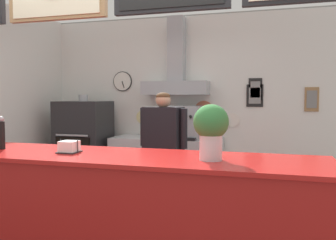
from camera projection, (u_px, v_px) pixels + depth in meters
back_wall_assembly at (184, 99)px, 5.29m from camera, size 4.46×2.84×2.76m
service_counter at (101, 223)px, 2.70m from camera, size 3.37×0.75×1.09m
back_prep_counter at (167, 169)px, 5.21m from camera, size 1.61×0.64×0.92m
pizza_oven at (84, 149)px, 5.35m from camera, size 0.72×0.67×1.55m
shop_worker at (163, 157)px, 4.00m from camera, size 0.59×0.30×1.57m
espresso_machine at (183, 122)px, 5.07m from camera, size 0.52×0.49×0.47m
potted_thyme at (163, 127)px, 5.21m from camera, size 0.24×0.24×0.27m
potted_basil at (204, 132)px, 5.04m from camera, size 0.13×0.13×0.17m
napkin_holder at (69, 147)px, 2.71m from camera, size 0.16×0.15×0.10m
basil_vase at (211, 130)px, 2.38m from camera, size 0.24×0.24×0.38m
pepper_grinder at (1, 133)px, 2.90m from camera, size 0.06×0.06×0.27m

